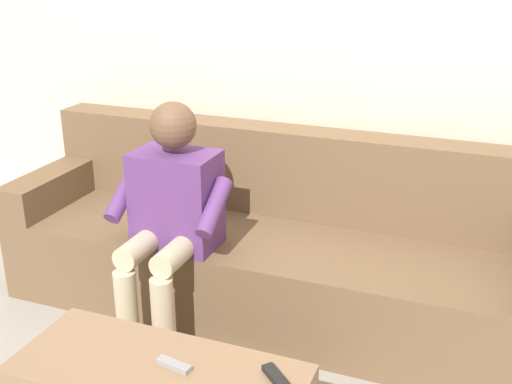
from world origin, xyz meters
The scene contains 5 objects.
back_wall centered at (0.00, -0.66, 1.35)m, with size 5.49×0.06×2.70m, color beige.
couch centered at (0.00, -0.16, 0.31)m, with size 2.63×0.78×0.87m.
person_solo_seated centered at (0.35, 0.23, 0.62)m, with size 0.53×0.51×1.10m.
remote_gray centered at (-0.05, 0.96, 0.40)m, with size 0.13×0.04×0.02m, color gray.
remote_black centered at (-0.40, 0.90, 0.40)m, with size 0.14×0.04×0.02m, color black.
Camera 1 is at (-0.97, 2.54, 1.72)m, focal length 44.59 mm.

